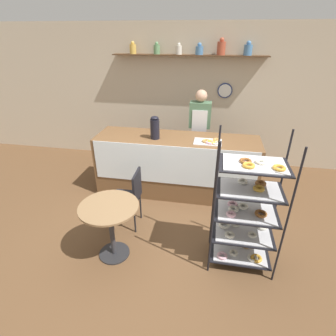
# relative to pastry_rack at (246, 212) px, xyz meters

# --- Properties ---
(ground_plane) EXTENTS (14.00, 14.00, 0.00)m
(ground_plane) POSITION_rel_pastry_rack_xyz_m (-1.01, 0.24, -0.72)
(ground_plane) COLOR brown
(back_wall) EXTENTS (10.00, 0.30, 2.70)m
(back_wall) POSITION_rel_pastry_rack_xyz_m (-1.00, 2.86, 0.64)
(back_wall) COLOR beige
(back_wall) RESTS_ON ground_plane
(display_counter) EXTENTS (2.64, 0.74, 1.00)m
(display_counter) POSITION_rel_pastry_rack_xyz_m (-1.01, 1.43, -0.22)
(display_counter) COLOR brown
(display_counter) RESTS_ON ground_plane
(pastry_rack) EXTENTS (0.75, 0.49, 1.63)m
(pastry_rack) POSITION_rel_pastry_rack_xyz_m (0.00, 0.00, 0.00)
(pastry_rack) COLOR black
(pastry_rack) RESTS_ON ground_plane
(person_worker) EXTENTS (0.37, 0.23, 1.65)m
(person_worker) POSITION_rel_pastry_rack_xyz_m (-0.69, 2.08, 0.18)
(person_worker) COLOR #282833
(person_worker) RESTS_ON ground_plane
(cafe_table) EXTENTS (0.69, 0.69, 0.74)m
(cafe_table) POSITION_rel_pastry_rack_xyz_m (-1.54, -0.18, -0.17)
(cafe_table) COLOR #262628
(cafe_table) RESTS_ON ground_plane
(cafe_chair) EXTENTS (0.39, 0.39, 0.87)m
(cafe_chair) POSITION_rel_pastry_rack_xyz_m (-1.48, 0.42, -0.19)
(cafe_chair) COLOR black
(cafe_chair) RESTS_ON ground_plane
(coffee_carafe) EXTENTS (0.14, 0.14, 0.36)m
(coffee_carafe) POSITION_rel_pastry_rack_xyz_m (-1.34, 1.34, 0.45)
(coffee_carafe) COLOR black
(coffee_carafe) RESTS_ON display_counter
(donut_tray_counter) EXTENTS (0.42, 0.29, 0.05)m
(donut_tray_counter) POSITION_rel_pastry_rack_xyz_m (-0.47, 1.31, 0.30)
(donut_tray_counter) COLOR silver
(donut_tray_counter) RESTS_ON display_counter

